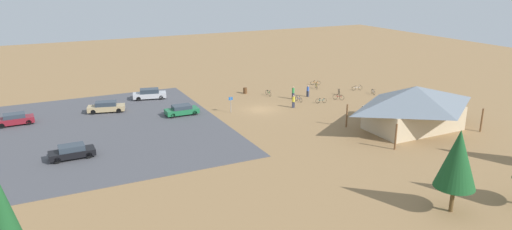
# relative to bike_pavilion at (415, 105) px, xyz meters

# --- Properties ---
(ground) EXTENTS (160.00, 160.00, 0.00)m
(ground) POSITION_rel_bike_pavilion_xyz_m (12.42, -15.25, -3.01)
(ground) COLOR #937047
(ground) RESTS_ON ground
(parking_lot_asphalt) EXTENTS (37.58, 32.53, 0.05)m
(parking_lot_asphalt) POSITION_rel_bike_pavilion_xyz_m (37.91, -16.08, -2.99)
(parking_lot_asphalt) COLOR #4C4C51
(parking_lot_asphalt) RESTS_ON ground
(bike_pavilion) EXTENTS (13.39, 8.79, 5.23)m
(bike_pavilion) POSITION_rel_bike_pavilion_xyz_m (0.00, 0.00, 0.00)
(bike_pavilion) COLOR #C6B28E
(bike_pavilion) RESTS_ON ground
(trash_bin) EXTENTS (0.60, 0.60, 0.90)m
(trash_bin) POSITION_rel_bike_pavilion_xyz_m (10.59, -24.19, -2.56)
(trash_bin) COLOR brown
(trash_bin) RESTS_ON ground
(lot_sign) EXTENTS (0.56, 0.08, 2.20)m
(lot_sign) POSITION_rel_bike_pavilion_xyz_m (16.57, -15.84, -1.60)
(lot_sign) COLOR #99999E
(lot_sign) RESTS_ON ground
(pine_east) EXTENTS (2.73, 2.73, 8.81)m
(pine_east) POSITION_rel_bike_pavilion_xyz_m (42.01, 15.01, 2.84)
(pine_east) COLOR brown
(pine_east) RESTS_ON ground
(pine_far_west) EXTENTS (3.12, 3.12, 6.71)m
(pine_far_west) POSITION_rel_bike_pavilion_xyz_m (11.84, 16.34, 1.37)
(pine_far_west) COLOR brown
(pine_far_west) RESTS_ON ground
(bicycle_yellow_yard_left) EXTENTS (0.72, 1.60, 0.83)m
(bicycle_yellow_yard_left) POSITION_rel_bike_pavilion_xyz_m (-0.94, -22.00, -2.62)
(bicycle_yellow_yard_left) COLOR black
(bicycle_yellow_yard_left) RESTS_ON ground
(bicycle_silver_near_sign) EXTENTS (0.69, 1.55, 0.80)m
(bicycle_silver_near_sign) POSITION_rel_bike_pavilion_xyz_m (-6.69, -15.12, -2.65)
(bicycle_silver_near_sign) COLOR black
(bicycle_silver_near_sign) RESTS_ON ground
(bicycle_black_yard_center) EXTENTS (0.87, 1.57, 0.86)m
(bicycle_black_yard_center) POSITION_rel_bike_pavilion_xyz_m (-1.80, -17.09, -2.61)
(bicycle_black_yard_center) COLOR black
(bicycle_black_yard_center) RESTS_ON ground
(bicycle_white_edge_north) EXTENTS (1.76, 0.54, 0.85)m
(bicycle_white_edge_north) POSITION_rel_bike_pavilion_xyz_m (-6.09, -18.22, -2.64)
(bicycle_white_edge_north) COLOR black
(bicycle_white_edge_north) RESTS_ON ground
(bicycle_orange_mid_cluster) EXTENTS (1.40, 0.91, 0.79)m
(bicycle_orange_mid_cluster) POSITION_rel_bike_pavilion_xyz_m (-2.19, -24.16, -2.66)
(bicycle_orange_mid_cluster) COLOR black
(bicycle_orange_mid_cluster) RESTS_ON ground
(bicycle_green_lone_west) EXTENTS (0.48, 1.74, 0.86)m
(bicycle_green_lone_west) POSITION_rel_bike_pavilion_xyz_m (7.99, -21.52, -2.62)
(bicycle_green_lone_west) COLOR black
(bicycle_green_lone_west) RESTS_ON ground
(bicycle_red_trailside) EXTENTS (1.10, 1.37, 0.83)m
(bicycle_red_trailside) POSITION_rel_bike_pavilion_xyz_m (-0.05, -14.82, -2.63)
(bicycle_red_trailside) COLOR black
(bicycle_red_trailside) RESTS_ON ground
(bicycle_blue_edge_south) EXTENTS (0.48, 1.68, 0.80)m
(bicycle_blue_edge_south) POSITION_rel_bike_pavilion_xyz_m (5.64, -16.60, -2.66)
(bicycle_blue_edge_south) COLOR black
(bicycle_blue_edge_south) RESTS_ON ground
(bicycle_teal_yard_front) EXTENTS (1.67, 0.52, 0.73)m
(bicycle_teal_yard_front) POSITION_rel_bike_pavilion_xyz_m (3.24, -14.42, -2.66)
(bicycle_teal_yard_front) COLOR black
(bicycle_teal_yard_front) RESTS_ON ground
(car_silver_back_corner) EXTENTS (5.01, 2.81, 1.51)m
(car_silver_back_corner) POSITION_rel_bike_pavilion_xyz_m (24.55, -27.32, -2.22)
(car_silver_back_corner) COLOR #BCBCC1
(car_silver_back_corner) RESTS_ON parking_lot_asphalt
(car_green_front_row) EXTENTS (4.27, 1.92, 1.32)m
(car_green_front_row) POSITION_rel_bike_pavilion_xyz_m (22.78, -17.50, -2.30)
(car_green_front_row) COLOR #1E6B3D
(car_green_front_row) RESTS_ON parking_lot_asphalt
(car_black_second_row) EXTENTS (4.37, 1.86, 1.39)m
(car_black_second_row) POSITION_rel_bike_pavilion_xyz_m (37.12, -8.11, -2.27)
(car_black_second_row) COLOR black
(car_black_second_row) RESTS_ON parking_lot_asphalt
(car_maroon_end_stall) EXTENTS (4.35, 1.96, 1.42)m
(car_maroon_end_stall) POSITION_rel_bike_pavilion_xyz_m (42.23, -22.51, -2.26)
(car_maroon_end_stall) COLOR maroon
(car_maroon_end_stall) RESTS_ON parking_lot_asphalt
(car_tan_aisle_side) EXTENTS (5.01, 2.82, 1.43)m
(car_tan_aisle_side) POSITION_rel_bike_pavilion_xyz_m (31.35, -23.19, -2.25)
(car_tan_aisle_side) COLOR tan
(car_tan_aisle_side) RESTS_ON parking_lot_asphalt
(visitor_at_bikes) EXTENTS (0.39, 0.36, 1.86)m
(visitor_at_bikes) POSITION_rel_bike_pavilion_xyz_m (5.66, -18.13, -2.03)
(visitor_at_bikes) COLOR #2D3347
(visitor_at_bikes) RESTS_ON ground
(visitor_by_pavilion) EXTENTS (0.36, 0.37, 1.72)m
(visitor_by_pavilion) POSITION_rel_bike_pavilion_xyz_m (3.00, -18.33, -2.11)
(visitor_by_pavilion) COLOR #2D3347
(visitor_by_pavilion) RESTS_ON ground
(visitor_near_lot) EXTENTS (0.37, 0.36, 1.75)m
(visitor_near_lot) POSITION_rel_bike_pavilion_xyz_m (7.96, -14.17, -2.09)
(visitor_near_lot) COLOR #2D3347
(visitor_near_lot) RESTS_ON ground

